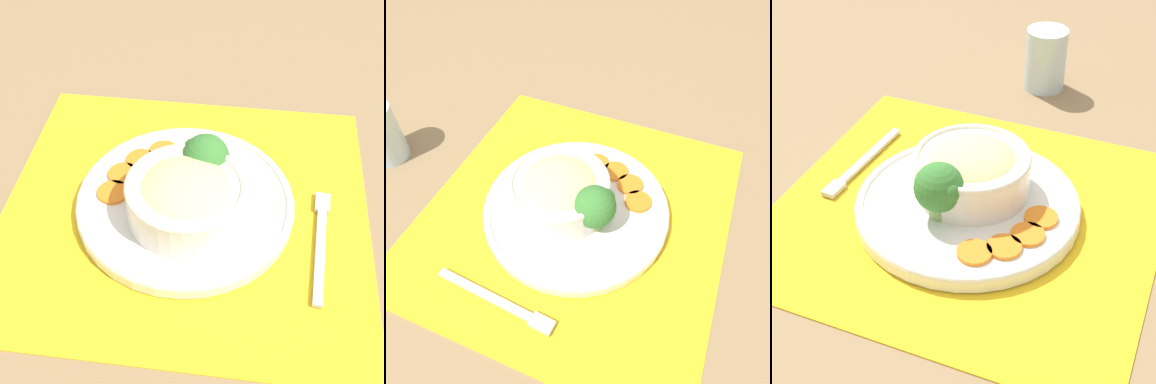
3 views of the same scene
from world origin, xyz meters
The scene contains 10 objects.
ground_plane centered at (0.00, 0.00, 0.00)m, with size 4.00×4.00×0.00m, color #8C704C.
placemat centered at (0.00, 0.00, 0.00)m, with size 0.54×0.52×0.00m.
plate centered at (0.00, 0.00, 0.02)m, with size 0.29×0.29×0.02m.
bowl centered at (0.01, -0.03, 0.05)m, with size 0.15×0.15×0.07m.
broccoli_floret centered at (0.02, 0.04, 0.06)m, with size 0.06×0.06×0.08m.
carrot_slice_near centered at (-0.05, 0.08, 0.02)m, with size 0.04×0.04×0.01m.
carrot_slice_middle centered at (-0.08, 0.06, 0.02)m, with size 0.04×0.04×0.01m.
carrot_slice_far centered at (-0.10, 0.02, 0.02)m, with size 0.04×0.04×0.01m.
carrot_slice_extra centered at (-0.10, -0.01, 0.02)m, with size 0.04×0.04×0.01m.
fork centered at (0.18, -0.01, 0.01)m, with size 0.02×0.18×0.01m.
Camera 2 is at (0.32, 0.18, 0.49)m, focal length 35.00 mm.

